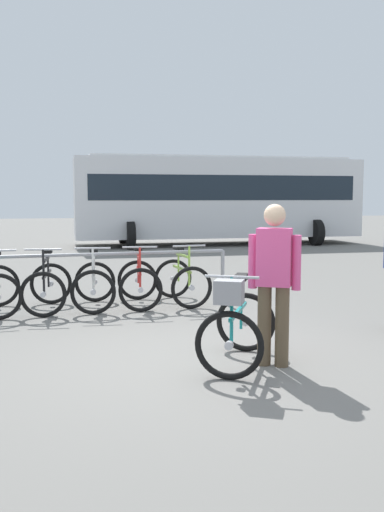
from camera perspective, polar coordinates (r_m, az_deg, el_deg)
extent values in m
plane|color=slate|center=(6.06, 0.20, -10.44)|extent=(80.00, 80.00, 0.00)
cylinder|color=#99999E|center=(9.15, 3.08, -2.11)|extent=(0.06, 0.06, 0.85)
cylinder|color=#99999E|center=(8.65, -9.01, 0.19)|extent=(3.85, 0.27, 0.05)
torus|color=black|center=(9.34, -13.95, -2.71)|extent=(0.66, 0.12, 0.66)
cylinder|color=#B7B7BC|center=(9.34, -13.95, -2.71)|extent=(0.09, 0.07, 0.08)
torus|color=black|center=(8.34, -14.69, -3.76)|extent=(0.66, 0.12, 0.66)
cylinder|color=#B7B7BC|center=(8.34, -14.69, -3.76)|extent=(0.09, 0.07, 0.08)
cube|color=black|center=(8.80, -14.34, -1.76)|extent=(0.12, 0.92, 0.04)
cube|color=black|center=(8.73, -14.41, -0.34)|extent=(0.09, 0.61, 0.04)
cylinder|color=black|center=(8.98, -14.21, -1.29)|extent=(0.03, 0.03, 0.55)
cube|color=black|center=(8.95, -14.26, 0.46)|extent=(0.14, 0.25, 0.06)
cylinder|color=black|center=(8.41, -14.65, -1.51)|extent=(0.03, 0.03, 0.63)
cylinder|color=#B7B7BC|center=(8.38, -14.71, 0.63)|extent=(0.52, 0.08, 0.03)
torus|color=black|center=(9.39, -9.69, -2.57)|extent=(0.66, 0.12, 0.66)
cylinder|color=#B7B7BC|center=(9.39, -9.69, -2.57)|extent=(0.08, 0.07, 0.08)
torus|color=black|center=(8.38, -9.87, -3.60)|extent=(0.66, 0.12, 0.66)
cylinder|color=#B7B7BC|center=(8.38, -9.87, -3.60)|extent=(0.08, 0.07, 0.08)
cube|color=silver|center=(8.85, -9.80, -1.62)|extent=(0.11, 0.92, 0.04)
cube|color=silver|center=(8.78, -9.84, -0.20)|extent=(0.09, 0.61, 0.04)
cylinder|color=silver|center=(9.03, -9.78, -1.15)|extent=(0.03, 0.03, 0.55)
cube|color=black|center=(9.00, -9.81, 0.59)|extent=(0.14, 0.25, 0.06)
cylinder|color=silver|center=(8.46, -9.89, -1.36)|extent=(0.03, 0.03, 0.63)
cylinder|color=#B7B7BC|center=(8.42, -9.93, 0.77)|extent=(0.52, 0.07, 0.03)
torus|color=black|center=(9.49, -5.49, -2.41)|extent=(0.66, 0.14, 0.66)
cylinder|color=#B7B7BC|center=(9.49, -5.49, -2.41)|extent=(0.09, 0.07, 0.08)
torus|color=black|center=(8.49, -5.17, -3.42)|extent=(0.66, 0.14, 0.66)
cylinder|color=#B7B7BC|center=(8.49, -5.17, -3.42)|extent=(0.09, 0.07, 0.08)
cube|color=red|center=(8.96, -5.35, -1.46)|extent=(0.11, 0.92, 0.04)
cube|color=red|center=(8.88, -5.35, -0.07)|extent=(0.09, 0.61, 0.04)
cylinder|color=red|center=(9.13, -5.41, -1.00)|extent=(0.03, 0.03, 0.55)
cube|color=black|center=(9.11, -5.43, 0.71)|extent=(0.14, 0.25, 0.06)
cylinder|color=red|center=(8.56, -5.23, -1.20)|extent=(0.03, 0.03, 0.63)
cylinder|color=#B7B7BC|center=(8.53, -5.25, 0.90)|extent=(0.52, 0.07, 0.03)
torus|color=black|center=(9.63, -1.92, -2.27)|extent=(0.67, 0.15, 0.66)
cylinder|color=#B7B7BC|center=(9.63, -1.92, -2.27)|extent=(0.09, 0.07, 0.08)
torus|color=black|center=(8.67, -0.03, -3.19)|extent=(0.67, 0.15, 0.66)
cylinder|color=#B7B7BC|center=(8.67, -0.03, -3.19)|extent=(0.09, 0.07, 0.08)
cube|color=#9ED14C|center=(9.12, -1.03, -1.31)|extent=(0.12, 0.92, 0.04)
cube|color=#9ED14C|center=(9.04, -0.94, 0.07)|extent=(0.09, 0.61, 0.04)
cylinder|color=#9ED14C|center=(9.29, -1.36, -0.87)|extent=(0.03, 0.03, 0.55)
cube|color=black|center=(9.26, -1.37, 0.82)|extent=(0.14, 0.25, 0.06)
cylinder|color=#9ED14C|center=(8.74, -0.28, -1.03)|extent=(0.03, 0.03, 0.63)
cylinder|color=#B7B7BC|center=(8.71, -0.28, 1.03)|extent=(0.52, 0.07, 0.03)
torus|color=black|center=(6.36, 5.39, -6.61)|extent=(0.61, 0.35, 0.66)
cylinder|color=#B7B7BC|center=(6.36, 5.39, -6.61)|extent=(0.10, 0.09, 0.08)
torus|color=black|center=(5.38, 3.73, -8.93)|extent=(0.61, 0.35, 0.66)
cylinder|color=#B7B7BC|center=(5.38, 3.73, -8.93)|extent=(0.10, 0.09, 0.08)
cube|color=teal|center=(5.82, 4.65, -5.52)|extent=(0.45, 0.83, 0.04)
cube|color=teal|center=(5.73, 4.59, -3.42)|extent=(0.31, 0.56, 0.04)
cylinder|color=teal|center=(5.99, 4.95, -4.71)|extent=(0.03, 0.03, 0.55)
cube|color=black|center=(5.94, 4.97, -2.11)|extent=(0.22, 0.27, 0.06)
cylinder|color=teal|center=(5.43, 3.99, -5.39)|extent=(0.03, 0.03, 0.63)
cylinder|color=#B7B7BC|center=(5.37, 4.01, -2.10)|extent=(0.48, 0.26, 0.03)
cube|color=gray|center=(5.25, 3.73, -3.61)|extent=(0.32, 0.30, 0.22)
cylinder|color=brown|center=(5.87, 7.25, -6.91)|extent=(0.14, 0.14, 0.82)
cylinder|color=brown|center=(5.84, 9.01, -6.99)|extent=(0.14, 0.14, 0.82)
cube|color=#E54C8C|center=(5.74, 8.23, -0.12)|extent=(0.39, 0.34, 0.58)
cylinder|color=#E54C8C|center=(5.80, 6.10, -0.53)|extent=(0.09, 0.09, 0.55)
cylinder|color=#E54C8C|center=(5.74, 10.43, -0.66)|extent=(0.09, 0.09, 0.55)
sphere|color=beige|center=(5.71, 8.29, 4.07)|extent=(0.22, 0.22, 0.22)
cube|color=silver|center=(20.37, 2.55, 5.82)|extent=(10.01, 2.55, 2.70)
cube|color=#19232D|center=(20.37, 2.55, 6.81)|extent=(9.21, 2.57, 0.84)
cube|color=silver|center=(20.41, 2.57, 9.73)|extent=(9.01, 2.29, 0.08)
cylinder|color=black|center=(18.56, -6.16, 2.07)|extent=(0.25, 0.90, 0.90)
cylinder|color=black|center=(21.04, -6.95, 2.52)|extent=(0.25, 0.90, 0.90)
cylinder|color=black|center=(20.36, 12.34, 2.31)|extent=(0.25, 0.90, 0.90)
cylinder|color=black|center=(22.64, 9.66, 2.72)|extent=(0.25, 0.90, 0.90)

